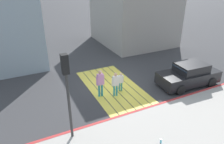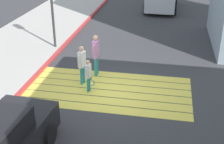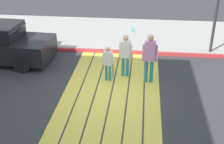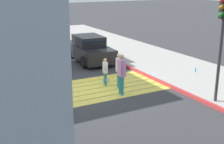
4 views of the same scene
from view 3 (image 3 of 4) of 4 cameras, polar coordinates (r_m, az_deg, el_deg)
The scene contains 8 objects.
ground_plane at distance 10.52m, azimuth 0.00°, elevation -3.47°, with size 120.00×120.00×0.00m, color #38383A.
crosswalk_stripes at distance 10.52m, azimuth 0.00°, elevation -3.44°, with size 6.40×3.25×0.01m.
sidewalk_west at distance 15.57m, azimuth 2.24°, elevation 7.14°, with size 4.80×40.00×0.12m, color #ADA8A0.
curb_painted at distance 13.39m, azimuth 1.50°, elevation 3.78°, with size 0.16×40.00×0.13m, color #BC3333.
water_bottle at distance 15.68m, azimuth 3.85°, elevation 7.89°, with size 0.07×0.07×0.22m, color #33A5BF.
pedestrian_adult_lead at distance 10.68m, azimuth 7.05°, elevation 3.14°, with size 0.26×0.53×1.81m.
pedestrian_adult_trailing at distance 11.08m, azimuth 2.54°, elevation 3.59°, with size 0.27×0.47×1.62m.
pedestrian_child_with_racket at distance 10.84m, azimuth -0.70°, elevation 1.91°, with size 0.29×0.41×1.32m.
Camera 3 is at (9.03, 0.98, 5.32)m, focal length 48.96 mm.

